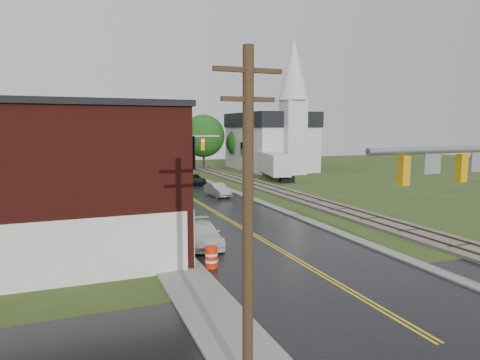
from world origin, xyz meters
TOP-DOWN VIEW (x-y plane):
  - ground at (0.00, 0.00)m, footprint 160.00×160.00m
  - main_road at (0.00, 30.00)m, footprint 10.00×90.00m
  - cross_road at (0.00, 2.00)m, footprint 60.00×9.00m
  - curb_right at (5.40, 35.00)m, footprint 0.80×70.00m
  - sidewalk_left at (-6.20, 25.00)m, footprint 2.40×50.00m
  - brick_building at (-12.48, 15.00)m, footprint 14.30×10.30m
  - yellow_house at (-11.00, 26.00)m, footprint 8.00×7.00m
  - darkred_building at (-10.00, 35.00)m, footprint 7.00×6.00m
  - church at (20.00, 53.74)m, footprint 10.40×18.40m
  - railroad at (10.00, 35.00)m, footprint 3.20×80.00m
  - traffic_signal_near at (3.47, 2.00)m, footprint 7.34×0.30m
  - traffic_signal_far at (-3.47, 27.00)m, footprint 7.34×0.43m
  - utility_pole_a at (-6.80, 0.00)m, footprint 1.80×0.28m
  - utility_pole_b at (-6.80, 22.00)m, footprint 1.80×0.28m
  - utility_pole_c at (-6.80, 44.00)m, footprint 1.80×0.28m
  - tree_left_c at (-13.85, 39.90)m, footprint 6.00×6.00m
  - tree_left_e at (-8.85, 45.90)m, footprint 6.40×6.40m
  - suv_dark at (3.15, 41.04)m, footprint 2.07×4.39m
  - sedan_silver at (2.81, 31.15)m, footprint 1.91×4.19m
  - pickup_white at (-3.80, 14.19)m, footprint 2.29×4.75m
  - semi_trailer at (14.73, 42.69)m, footprint 4.80×11.16m
  - construction_barrel at (-4.62, 10.00)m, footprint 0.66×0.66m

SIDE VIEW (x-z plane):
  - ground at x=0.00m, z-range 0.00..0.00m
  - main_road at x=0.00m, z-range -0.01..0.01m
  - cross_road at x=0.00m, z-range -0.01..0.01m
  - curb_right at x=5.40m, z-range -0.06..0.06m
  - sidewalk_left at x=-6.20m, z-range -0.06..0.06m
  - railroad at x=10.00m, z-range -0.04..0.26m
  - construction_barrel at x=-4.62m, z-range 0.00..1.10m
  - suv_dark at x=3.15m, z-range 0.00..1.21m
  - sedan_silver at x=2.81m, z-range 0.00..1.33m
  - pickup_white at x=-3.80m, z-range 0.00..1.33m
  - semi_trailer at x=14.73m, z-range 0.36..3.89m
  - darkred_building at x=-10.00m, z-range 0.00..4.40m
  - yellow_house at x=-11.00m, z-range 0.00..6.40m
  - brick_building at x=-12.48m, z-range 0.00..8.30m
  - tree_left_c at x=-13.85m, z-range 0.69..8.34m
  - utility_pole_a at x=-6.80m, z-range 0.22..9.22m
  - utility_pole_b at x=-6.80m, z-range 0.22..9.22m
  - utility_pole_c at x=-6.80m, z-range 0.22..9.22m
  - tree_left_e at x=-8.85m, z-range 0.73..8.89m
  - traffic_signal_near at x=3.47m, z-range 1.37..8.57m
  - traffic_signal_far at x=-3.47m, z-range 1.37..8.57m
  - church at x=20.00m, z-range -4.17..15.83m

